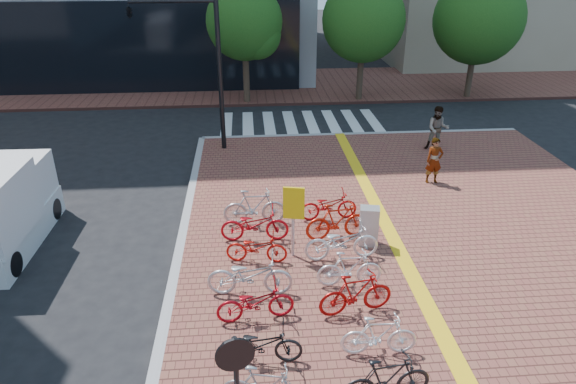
{
  "coord_description": "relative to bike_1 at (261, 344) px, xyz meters",
  "views": [
    {
      "loc": [
        -2.0,
        -9.16,
        7.7
      ],
      "look_at": [
        -0.93,
        3.98,
        1.3
      ],
      "focal_mm": 32.0,
      "sensor_mm": 36.0,
      "label": 1
    }
  ],
  "objects": [
    {
      "name": "ground",
      "position": [
        1.9,
        1.35,
        -0.59
      ],
      "size": [
        120.0,
        120.0,
        0.0
      ],
      "primitive_type": "plane",
      "color": "black",
      "rests_on": "ground"
    },
    {
      "name": "kerb_north",
      "position": [
        4.9,
        13.35,
        -0.51
      ],
      "size": [
        14.0,
        0.25,
        0.15
      ],
      "primitive_type": "cube",
      "color": "gray",
      "rests_on": "ground"
    },
    {
      "name": "far_sidewalk",
      "position": [
        1.9,
        22.35,
        -0.51
      ],
      "size": [
        70.0,
        8.0,
        0.15
      ],
      "primitive_type": "cube",
      "color": "brown",
      "rests_on": "ground"
    },
    {
      "name": "crosswalk",
      "position": [
        2.4,
        15.35,
        -0.58
      ],
      "size": [
        7.5,
        4.0,
        0.01
      ],
      "color": "silver",
      "rests_on": "ground"
    },
    {
      "name": "street_trees",
      "position": [
        6.94,
        18.81,
        3.51
      ],
      "size": [
        16.2,
        4.6,
        6.35
      ],
      "color": "#38281E",
      "rests_on": "far_sidewalk"
    },
    {
      "name": "bike_1",
      "position": [
        0.0,
        0.0,
        0.0
      ],
      "size": [
        1.7,
        0.72,
        0.87
      ],
      "primitive_type": "imported",
      "rotation": [
        0.0,
        0.0,
        1.49
      ],
      "color": "black",
      "rests_on": "sidewalk"
    },
    {
      "name": "bike_2",
      "position": [
        -0.07,
        1.29,
        0.02
      ],
      "size": [
        1.79,
        0.81,
        0.91
      ],
      "primitive_type": "imported",
      "rotation": [
        0.0,
        0.0,
        1.69
      ],
      "color": "#A30B16",
      "rests_on": "sidewalk"
    },
    {
      "name": "bike_3",
      "position": [
        -0.18,
        2.22,
        0.09
      ],
      "size": [
        2.06,
        0.85,
        1.06
      ],
      "primitive_type": "imported",
      "rotation": [
        0.0,
        0.0,
        1.5
      ],
      "color": "silver",
      "rests_on": "sidewalk"
    },
    {
      "name": "bike_4",
      "position": [
        0.01,
        3.59,
        -0.01
      ],
      "size": [
        1.66,
        0.77,
        0.84
      ],
      "primitive_type": "imported",
      "rotation": [
        0.0,
        0.0,
        1.43
      ],
      "color": "red",
      "rests_on": "sidewalk"
    },
    {
      "name": "bike_5",
      "position": [
        -0.01,
        4.68,
        0.06
      ],
      "size": [
        1.92,
        0.72,
        1.0
      ],
      "primitive_type": "imported",
      "rotation": [
        0.0,
        0.0,
        1.54
      ],
      "color": "#B50C16",
      "rests_on": "sidewalk"
    },
    {
      "name": "bike_6",
      "position": [
        0.01,
        5.62,
        0.12
      ],
      "size": [
        1.85,
        0.56,
        1.11
      ],
      "primitive_type": "imported",
      "rotation": [
        0.0,
        0.0,
        1.59
      ],
      "color": "#A9A8AD",
      "rests_on": "sidewalk"
    },
    {
      "name": "bike_7",
      "position": [
        2.21,
        -1.2,
        0.08
      ],
      "size": [
        1.75,
        0.7,
        1.02
      ],
      "primitive_type": "imported",
      "rotation": [
        0.0,
        0.0,
        1.7
      ],
      "color": "black",
      "rests_on": "sidewalk"
    },
    {
      "name": "bike_8",
      "position": [
        2.37,
        0.01,
        0.03
      ],
      "size": [
        1.57,
        0.49,
        0.93
      ],
      "primitive_type": "imported",
      "rotation": [
        0.0,
        0.0,
        1.54
      ],
      "color": "white",
      "rests_on": "sidewalk"
    },
    {
      "name": "bike_9",
      "position": [
        2.17,
        1.33,
        0.08
      ],
      "size": [
        1.78,
        0.77,
        1.04
      ],
      "primitive_type": "imported",
      "rotation": [
        0.0,
        0.0,
        1.74
      ],
      "color": "#9F0C0B",
      "rests_on": "sidewalk"
    },
    {
      "name": "bike_10",
      "position": [
        2.22,
        2.36,
        0.04
      ],
      "size": [
        1.6,
        0.47,
        0.96
      ],
      "primitive_type": "imported",
      "rotation": [
        0.0,
        0.0,
        1.58
      ],
      "color": "white",
      "rests_on": "sidewalk"
    },
    {
      "name": "bike_11",
      "position": [
        2.24,
        3.54,
        0.08
      ],
      "size": [
        2.01,
        0.81,
        1.04
      ],
      "primitive_type": "imported",
      "rotation": [
        0.0,
        0.0,
        1.63
      ],
      "color": "silver",
      "rests_on": "sidewalk"
    },
    {
      "name": "bike_12",
      "position": [
        2.31,
        4.58,
        0.12
      ],
      "size": [
        1.89,
        0.77,
        1.1
      ],
      "primitive_type": "imported",
      "rotation": [
        0.0,
        0.0,
        1.71
      ],
      "color": "#B21E0C",
      "rests_on": "sidewalk"
    },
    {
      "name": "bike_13",
      "position": [
        2.23,
        5.74,
        0.02
      ],
      "size": [
        1.77,
        0.72,
        0.91
      ],
      "primitive_type": "imported",
      "rotation": [
        0.0,
        0.0,
        1.64
      ],
      "color": "#A60B0E",
      "rests_on": "sidewalk"
    },
    {
      "name": "pedestrian_a",
      "position": [
        6.26,
        8.08,
        0.38
      ],
      "size": [
        0.61,
        0.42,
        1.62
      ],
      "primitive_type": "imported",
      "rotation": [
        0.0,
        0.0,
        0.05
      ],
      "color": "gray",
      "rests_on": "sidewalk"
    },
    {
      "name": "pedestrian_b",
      "position": [
        7.44,
        11.14,
        0.46
      ],
      "size": [
        1.03,
        0.91,
        1.8
      ],
      "primitive_type": "imported",
      "rotation": [
        0.0,
        0.0,
        -0.3
      ],
      "color": "#505466",
      "rests_on": "sidewalk"
    },
    {
      "name": "utility_box",
      "position": [
        3.11,
        4.21,
        0.13
      ],
      "size": [
        0.58,
        0.48,
        1.13
      ],
      "primitive_type": "cube",
      "rotation": [
        0.0,
        0.0,
        -0.21
      ],
      "color": "#B3B2B7",
      "rests_on": "sidewalk"
    },
    {
      "name": "yellow_sign",
      "position": [
        0.98,
        3.76,
        0.98
      ],
      "size": [
        0.55,
        0.18,
        2.04
      ],
      "color": "#B7B7BC",
      "rests_on": "sidewalk"
    },
    {
      "name": "traffic_light_pole",
      "position": [
        -2.55,
        12.05,
        3.88
      ],
      "size": [
        3.35,
        1.29,
        6.25
      ],
      "color": "black",
      "rests_on": "sidewalk"
    }
  ]
}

